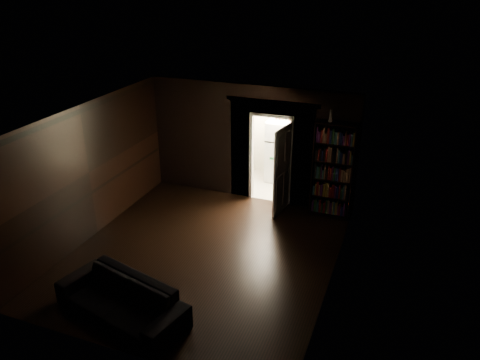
# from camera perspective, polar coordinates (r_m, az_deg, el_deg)

# --- Properties ---
(ground) EXTENTS (5.50, 5.50, 0.00)m
(ground) POSITION_cam_1_polar(r_m,az_deg,el_deg) (9.39, -4.49, -9.11)
(ground) COLOR black
(ground) RESTS_ON ground
(room_walls) EXTENTS (5.02, 5.61, 2.84)m
(room_walls) POSITION_cam_1_polar(r_m,az_deg,el_deg) (9.48, -2.15, 2.79)
(room_walls) COLOR black
(room_walls) RESTS_ON ground
(kitchen_alcove) EXTENTS (2.20, 1.80, 2.60)m
(kitchen_alcove) POSITION_cam_1_polar(r_m,az_deg,el_deg) (11.97, 5.36, 5.01)
(kitchen_alcove) COLOR beige
(kitchen_alcove) RESTS_ON ground
(sofa) EXTENTS (2.41, 1.49, 0.86)m
(sofa) POSITION_cam_1_polar(r_m,az_deg,el_deg) (7.90, -14.34, -13.44)
(sofa) COLOR black
(sofa) RESTS_ON ground
(bookshelf) EXTENTS (0.92, 0.37, 2.20)m
(bookshelf) POSITION_cam_1_polar(r_m,az_deg,el_deg) (10.51, 11.24, 1.15)
(bookshelf) COLOR black
(bookshelf) RESTS_ON ground
(refrigerator) EXTENTS (0.88, 0.84, 1.65)m
(refrigerator) POSITION_cam_1_polar(r_m,az_deg,el_deg) (12.27, 5.11, 3.59)
(refrigerator) COLOR white
(refrigerator) RESTS_ON ground
(door) EXTENTS (0.17, 0.85, 2.05)m
(door) POSITION_cam_1_polar(r_m,az_deg,el_deg) (10.53, 5.15, 1.14)
(door) COLOR silver
(door) RESTS_ON ground
(figurine) EXTENTS (0.12, 0.12, 0.28)m
(figurine) POSITION_cam_1_polar(r_m,az_deg,el_deg) (10.14, 11.02, 7.75)
(figurine) COLOR silver
(figurine) RESTS_ON bookshelf
(bottles) EXTENTS (0.65, 0.11, 0.26)m
(bottles) POSITION_cam_1_polar(r_m,az_deg,el_deg) (11.95, 5.67, 7.84)
(bottles) COLOR black
(bottles) RESTS_ON refrigerator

